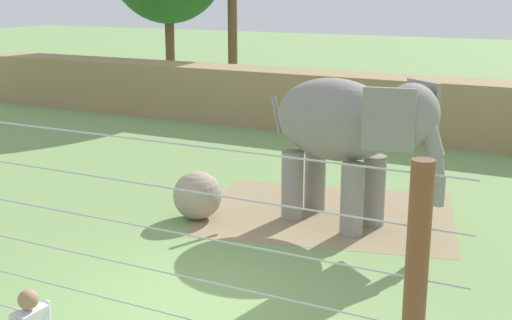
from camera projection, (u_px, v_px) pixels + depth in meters
The scene contains 6 objects.
ground_plane at pixel (186, 300), 10.63m from camera, with size 120.00×120.00×0.00m, color #759956.
dirt_patch at pixel (328, 213), 14.69m from camera, with size 5.32×4.15×0.01m, color #937F5B.
embankment_wall at pixel (407, 108), 21.81m from camera, with size 36.00×1.80×1.98m, color #997F56.
elephant at pixel (348, 128), 13.50m from camera, with size 4.07×2.19×3.08m.
enrichment_ball at pixel (197, 195), 14.24m from camera, with size 1.03×1.03×1.03m, color gray.
cable_fence at pixel (81, 251), 8.24m from camera, with size 9.18×0.22×3.28m.
Camera 1 is at (5.40, -8.19, 4.77)m, focal length 47.33 mm.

